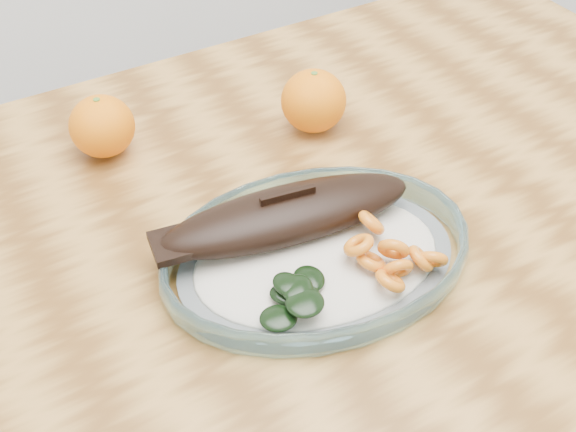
{
  "coord_description": "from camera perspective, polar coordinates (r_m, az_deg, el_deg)",
  "views": [
    {
      "loc": [
        -0.35,
        -0.51,
        1.3
      ],
      "look_at": [
        -0.06,
        -0.01,
        0.77
      ],
      "focal_mm": 45.0,
      "sensor_mm": 36.0,
      "label": 1
    }
  ],
  "objects": [
    {
      "name": "dining_table",
      "position": [
        0.89,
        3.1,
        -4.03
      ],
      "size": [
        1.2,
        0.8,
        0.75
      ],
      "color": "brown",
      "rests_on": "ground"
    },
    {
      "name": "plated_meal",
      "position": [
        0.75,
        2.15,
        -2.63
      ],
      "size": [
        0.67,
        0.67,
        0.08
      ],
      "rotation": [
        0.0,
        0.0,
        -0.17
      ],
      "color": "white",
      "rests_on": "dining_table"
    },
    {
      "name": "orange_left",
      "position": [
        0.91,
        -14.48,
        6.88
      ],
      "size": [
        0.08,
        0.08,
        0.08
      ],
      "primitive_type": "sphere",
      "color": "#FA6105",
      "rests_on": "dining_table"
    },
    {
      "name": "orange_right",
      "position": [
        0.92,
        2.03,
        9.08
      ],
      "size": [
        0.08,
        0.08,
        0.08
      ],
      "primitive_type": "sphere",
      "color": "#FA6105",
      "rests_on": "dining_table"
    }
  ]
}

